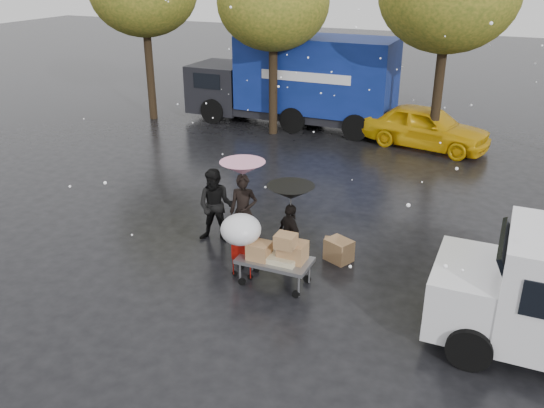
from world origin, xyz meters
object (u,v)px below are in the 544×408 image
at_px(person_black, 290,236).
at_px(yellow_taxi, 426,127).
at_px(vendor_cart, 278,254).
at_px(blue_truck, 296,81).
at_px(shopping_cart, 242,233).
at_px(person_pink, 243,212).

xyz_separation_m(person_black, yellow_taxi, (1.15, 9.94, 0.01)).
bearing_deg(vendor_cart, yellow_taxi, 84.18).
distance_m(person_black, blue_truck, 11.75).
height_order(person_black, shopping_cart, person_black).
distance_m(vendor_cart, yellow_taxi, 10.78).
relative_size(person_pink, yellow_taxi, 0.40).
xyz_separation_m(person_pink, blue_truck, (-2.84, 10.44, 0.87)).
xyz_separation_m(vendor_cart, yellow_taxi, (1.09, 10.72, 0.03)).
height_order(vendor_cart, blue_truck, blue_truck).
bearing_deg(blue_truck, shopping_cart, -73.66).
bearing_deg(person_black, blue_truck, -29.29).
xyz_separation_m(person_pink, yellow_taxi, (2.51, 9.45, -0.14)).
relative_size(person_pink, shopping_cart, 1.22).
distance_m(person_pink, person_black, 1.45).
bearing_deg(shopping_cart, yellow_taxi, 80.00).
height_order(person_black, blue_truck, blue_truck).
bearing_deg(person_pink, yellow_taxi, 59.03).
distance_m(person_pink, yellow_taxi, 9.78).
distance_m(person_pink, shopping_cart, 1.46).
xyz_separation_m(shopping_cart, blue_truck, (-3.45, 11.76, 0.69)).
xyz_separation_m(vendor_cart, blue_truck, (-4.25, 11.72, 1.03)).
height_order(blue_truck, yellow_taxi, blue_truck).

